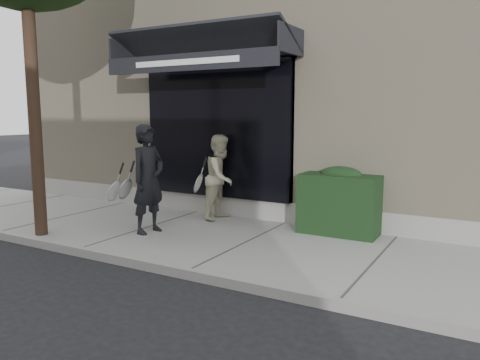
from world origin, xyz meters
The scene contains 7 objects.
ground centered at (0.00, 0.00, 0.00)m, with size 80.00×80.00×0.00m, color black.
sidewalk centered at (0.00, 0.00, 0.06)m, with size 20.00×3.00×0.12m, color gray.
curb centered at (0.00, -1.55, 0.07)m, with size 20.00×0.10×0.14m, color gray.
building_facade centered at (-0.01, 4.96, 2.74)m, with size 14.30×8.04×5.64m.
hedge centered at (1.10, 1.25, 0.66)m, with size 1.30×0.70×1.14m.
pedestrian_front centered at (-1.73, -0.30, 1.03)m, with size 0.74×0.92×1.83m.
pedestrian_back centered at (-1.21, 1.20, 0.93)m, with size 0.70×0.92×1.61m.
Camera 1 is at (3.45, -6.27, 2.12)m, focal length 35.00 mm.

